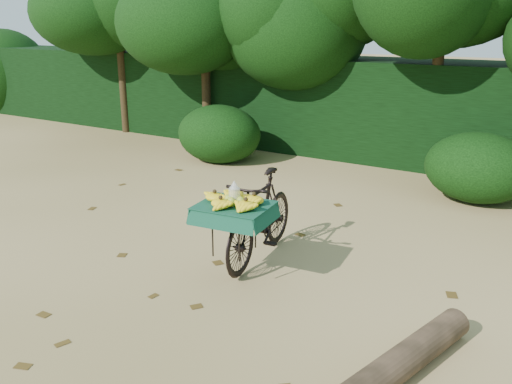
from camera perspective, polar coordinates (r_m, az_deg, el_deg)
The scene contains 6 objects.
ground at distance 5.16m, azimuth -4.94°, elevation -10.98°, with size 80.00×80.00×0.00m, color tan.
vendor_bicycle at distance 5.73m, azimuth 0.36°, elevation -2.59°, with size 0.77×1.73×0.96m.
hedge_backdrop at distance 10.39m, azimuth 16.55°, elevation 8.12°, with size 26.00×1.80×1.80m, color black.
tree_row at distance 9.73m, azimuth 11.96°, elevation 14.40°, with size 14.50×2.00×4.00m, color black, non-canonical shape.
bush_clumps at distance 8.45m, azimuth 15.70°, elevation 3.08°, with size 8.80×1.70×0.90m, color black, non-canonical shape.
leaf_litter at distance 5.63m, azimuth -0.92°, elevation -8.31°, with size 7.00×7.30×0.01m, color #4F3915, non-canonical shape.
Camera 1 is at (2.78, -3.59, 2.44)m, focal length 38.00 mm.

